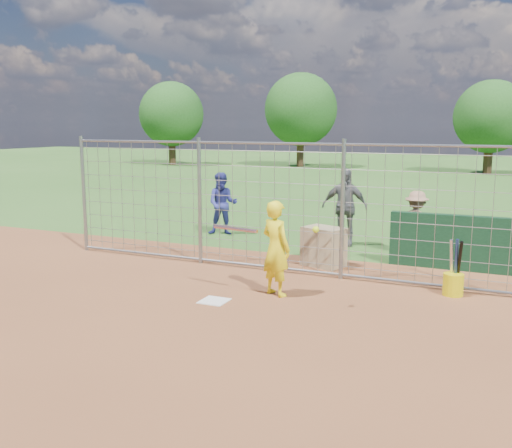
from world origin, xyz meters
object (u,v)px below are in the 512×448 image
at_px(batter, 276,248).
at_px(bystander_a, 223,204).
at_px(bystander_b, 344,207).
at_px(equipment_bin, 324,247).
at_px(bucket_with_bats, 454,281).
at_px(bystander_c, 416,223).

xyz_separation_m(batter, bystander_a, (-3.30, 4.42, 0.01)).
height_order(bystander_b, equipment_bin, bystander_b).
distance_m(bystander_b, bucket_with_bats, 4.34).
bearing_deg(bystander_b, equipment_bin, -90.72).
relative_size(bystander_a, bystander_b, 0.88).
distance_m(bystander_b, bystander_c, 1.80).
bearing_deg(bucket_with_bats, bystander_a, 151.93).
relative_size(batter, bystander_a, 0.99).
distance_m(bystander_a, bucket_with_bats, 6.88).
relative_size(batter, bystander_c, 1.13).
bearing_deg(batter, equipment_bin, -69.24).
relative_size(bystander_b, bystander_c, 1.29).
height_order(bystander_a, bucket_with_bats, bystander_a).
xyz_separation_m(equipment_bin, bucket_with_bats, (2.62, -1.06, -0.15)).
height_order(batter, bystander_a, bystander_a).
bearing_deg(equipment_bin, bystander_c, 68.25).
height_order(bystander_b, bucket_with_bats, bystander_b).
bearing_deg(bystander_b, bucket_with_bats, -54.71).
relative_size(batter, bystander_b, 0.88).
bearing_deg(bystander_a, bucket_with_bats, -47.25).
xyz_separation_m(bystander_a, equipment_bin, (3.43, -2.16, -0.41)).
relative_size(bystander_a, bystander_c, 1.14).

